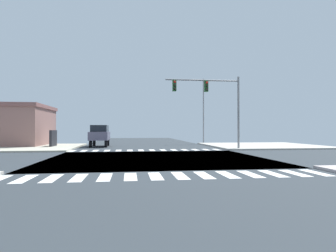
{
  "coord_description": "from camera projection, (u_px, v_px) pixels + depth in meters",
  "views": [
    {
      "loc": [
        -1.8,
        -18.98,
        1.89
      ],
      "look_at": [
        1.52,
        5.87,
        2.18
      ],
      "focal_mm": 31.07,
      "sensor_mm": 36.0,
      "label": 1
    }
  ],
  "objects": [
    {
      "name": "ground",
      "position": [
        157.0,
        158.0,
        19.02
      ],
      "size": [
        90.0,
        90.0,
        0.05
      ],
      "color": "#2E353A"
    },
    {
      "name": "sidewalk_corner_ne",
      "position": [
        262.0,
        145.0,
        32.64
      ],
      "size": [
        12.0,
        12.0,
        0.14
      ],
      "color": "#B2ADA3",
      "rests_on": "ground"
    },
    {
      "name": "sidewalk_corner_nw",
      "position": [
        17.0,
        147.0,
        29.2
      ],
      "size": [
        12.0,
        12.0,
        0.14
      ],
      "color": "#B6B39F",
      "rests_on": "ground"
    },
    {
      "name": "crosswalk_near",
      "position": [
        168.0,
        176.0,
        11.76
      ],
      "size": [
        13.5,
        2.0,
        0.01
      ],
      "color": "white",
      "rests_on": "ground"
    },
    {
      "name": "crosswalk_far",
      "position": [
        147.0,
        150.0,
        26.23
      ],
      "size": [
        13.5,
        2.0,
        0.01
      ],
      "color": "white",
      "rests_on": "ground"
    },
    {
      "name": "traffic_signal_mast",
      "position": [
        211.0,
        95.0,
        26.82
      ],
      "size": [
        7.0,
        0.55,
        6.82
      ],
      "color": "gray",
      "rests_on": "ground"
    },
    {
      "name": "street_lamp",
      "position": [
        202.0,
        105.0,
        38.59
      ],
      "size": [
        1.78,
        0.32,
        8.6
      ],
      "color": "gray",
      "rests_on": "ground"
    },
    {
      "name": "suv_trailing_2",
      "position": [
        100.0,
        134.0,
        31.76
      ],
      "size": [
        1.96,
        4.6,
        2.34
      ],
      "rotation": [
        0.0,
        0.0,
        3.14
      ],
      "color": "black",
      "rests_on": "ground"
    }
  ]
}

